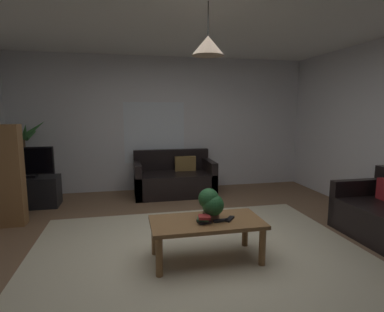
# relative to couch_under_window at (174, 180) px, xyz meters

# --- Properties ---
(floor) EXTENTS (5.76, 5.79, 0.02)m
(floor) POSITION_rel_couch_under_window_xyz_m (-0.11, -2.42, -0.29)
(floor) COLOR brown
(floor) RESTS_ON ground
(rug) EXTENTS (3.75, 3.19, 0.01)m
(rug) POSITION_rel_couch_under_window_xyz_m (-0.11, -2.62, -0.27)
(rug) COLOR beige
(rug) RESTS_ON ground
(wall_back) EXTENTS (5.88, 0.06, 2.62)m
(wall_back) POSITION_rel_couch_under_window_xyz_m (-0.11, 0.50, 1.03)
(wall_back) COLOR silver
(wall_back) RESTS_ON ground
(ceiling) EXTENTS (5.76, 5.79, 0.02)m
(ceiling) POSITION_rel_couch_under_window_xyz_m (-0.11, -2.42, 2.35)
(ceiling) COLOR white
(window_pane) EXTENTS (1.18, 0.01, 1.19)m
(window_pane) POSITION_rel_couch_under_window_xyz_m (-0.31, 0.47, 0.87)
(window_pane) COLOR white
(couch_under_window) EXTENTS (1.47, 0.82, 0.82)m
(couch_under_window) POSITION_rel_couch_under_window_xyz_m (0.00, 0.00, 0.00)
(couch_under_window) COLOR black
(couch_under_window) RESTS_ON ground
(coffee_table) EXTENTS (1.18, 0.59, 0.44)m
(coffee_table) POSITION_rel_couch_under_window_xyz_m (-0.06, -2.65, 0.09)
(coffee_table) COLOR olive
(coffee_table) RESTS_ON ground
(book_on_table_0) EXTENTS (0.14, 0.13, 0.03)m
(book_on_table_0) POSITION_rel_couch_under_window_xyz_m (-0.11, -2.71, 0.18)
(book_on_table_0) COLOR black
(book_on_table_0) RESTS_ON coffee_table
(book_on_table_1) EXTENTS (0.13, 0.11, 0.03)m
(book_on_table_1) POSITION_rel_couch_under_window_xyz_m (-0.12, -2.72, 0.20)
(book_on_table_1) COLOR #387247
(book_on_table_1) RESTS_ON coffee_table
(book_on_table_2) EXTENTS (0.14, 0.14, 0.03)m
(book_on_table_2) POSITION_rel_couch_under_window_xyz_m (-0.11, -2.73, 0.23)
(book_on_table_2) COLOR #B22D2D
(book_on_table_2) RESTS_ON coffee_table
(remote_on_table_0) EXTENTS (0.14, 0.16, 0.02)m
(remote_on_table_0) POSITION_rel_couch_under_window_xyz_m (0.18, -2.69, 0.17)
(remote_on_table_0) COLOR black
(remote_on_table_0) RESTS_ON coffee_table
(remote_on_table_1) EXTENTS (0.16, 0.07, 0.02)m
(remote_on_table_1) POSITION_rel_couch_under_window_xyz_m (0.07, -2.72, 0.17)
(remote_on_table_1) COLOR black
(remote_on_table_1) RESTS_ON coffee_table
(potted_plant_on_table) EXTENTS (0.26, 0.26, 0.33)m
(potted_plant_on_table) POSITION_rel_couch_under_window_xyz_m (-0.01, -2.62, 0.34)
(potted_plant_on_table) COLOR brown
(potted_plant_on_table) RESTS_ON coffee_table
(tv_stand) EXTENTS (0.90, 0.44, 0.50)m
(tv_stand) POSITION_rel_couch_under_window_xyz_m (-2.44, -0.28, -0.03)
(tv_stand) COLOR black
(tv_stand) RESTS_ON ground
(tv) EXTENTS (0.80, 0.16, 0.50)m
(tv) POSITION_rel_couch_under_window_xyz_m (-2.44, -0.30, 0.48)
(tv) COLOR black
(tv) RESTS_ON tv_stand
(potted_palm_corner) EXTENTS (0.78, 0.81, 1.44)m
(potted_palm_corner) POSITION_rel_couch_under_window_xyz_m (-2.64, 0.25, 0.36)
(potted_palm_corner) COLOR #4C4C51
(potted_palm_corner) RESTS_ON ground
(pendant_lamp) EXTENTS (0.32, 0.32, 0.50)m
(pendant_lamp) POSITION_rel_couch_under_window_xyz_m (-0.06, -2.65, 1.93)
(pendant_lamp) COLOR black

